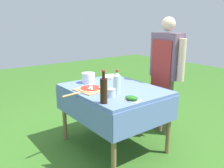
# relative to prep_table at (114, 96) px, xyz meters

# --- Properties ---
(ground_plane) EXTENTS (12.00, 12.00, 0.00)m
(ground_plane) POSITION_rel_prep_table_xyz_m (0.00, 0.00, -0.65)
(ground_plane) COLOR #386B23
(prep_table) EXTENTS (1.17, 0.94, 0.75)m
(prep_table) POSITION_rel_prep_table_xyz_m (0.00, 0.00, 0.00)
(prep_table) COLOR #607AB7
(prep_table) RESTS_ON ground
(person_cook) EXTENTS (0.59, 0.22, 1.56)m
(person_cook) POSITION_rel_prep_table_xyz_m (0.11, 0.78, 0.27)
(person_cook) COLOR #70604C
(person_cook) RESTS_ON ground
(pizza_on_peel) EXTENTS (0.34, 0.55, 0.05)m
(pizza_on_peel) POSITION_rel_prep_table_xyz_m (-0.08, -0.28, 0.11)
(pizza_on_peel) COLOR tan
(pizza_on_peel) RESTS_ON prep_table
(oil_bottle) EXTENTS (0.07, 0.07, 0.32)m
(oil_bottle) POSITION_rel_prep_table_xyz_m (0.37, -0.40, 0.23)
(oil_bottle) COLOR black
(oil_bottle) RESTS_ON prep_table
(water_bottle) EXTENTS (0.08, 0.08, 0.26)m
(water_bottle) POSITION_rel_prep_table_xyz_m (0.21, -0.12, 0.22)
(water_bottle) COLOR silver
(water_bottle) RESTS_ON prep_table
(herb_container) EXTENTS (0.19, 0.16, 0.05)m
(herb_container) POSITION_rel_prep_table_xyz_m (0.47, -0.14, 0.12)
(herb_container) COLOR silver
(herb_container) RESTS_ON prep_table
(mixing_tub) EXTENTS (0.17, 0.17, 0.13)m
(mixing_tub) POSITION_rel_prep_table_xyz_m (-0.38, -0.11, 0.16)
(mixing_tub) COLOR silver
(mixing_tub) RESTS_ON prep_table
(plate_stack) EXTENTS (0.25, 0.25, 0.03)m
(plate_stack) POSITION_rel_prep_table_xyz_m (-0.41, 0.29, 0.11)
(plate_stack) COLOR beige
(plate_stack) RESTS_ON prep_table
(sauce_jar) EXTENTS (0.09, 0.09, 0.09)m
(sauce_jar) POSITION_rel_prep_table_xyz_m (0.26, -0.23, 0.13)
(sauce_jar) COLOR silver
(sauce_jar) RESTS_ON prep_table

